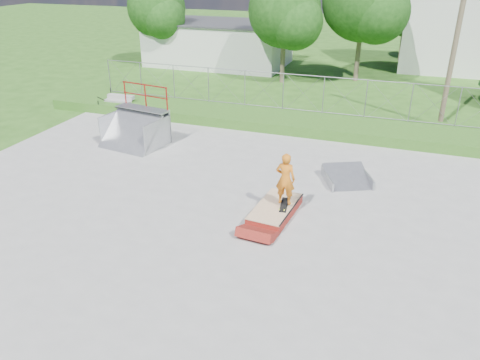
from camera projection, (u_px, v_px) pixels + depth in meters
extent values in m
plane|color=#2A5418|center=(197.00, 216.00, 14.74)|extent=(120.00, 120.00, 0.00)
cube|color=gray|center=(197.00, 216.00, 14.73)|extent=(20.00, 16.00, 0.04)
cube|color=#2A5418|center=(277.00, 120.00, 22.72)|extent=(24.00, 3.00, 0.50)
cube|color=maroon|center=(275.00, 211.00, 14.73)|extent=(1.28, 2.35, 0.32)
cube|color=tan|center=(275.00, 206.00, 14.65)|extent=(1.30, 2.37, 0.02)
cube|color=black|center=(284.00, 205.00, 14.59)|extent=(0.31, 0.82, 0.13)
imported|color=#CB6916|center=(285.00, 181.00, 14.23)|extent=(0.61, 0.40, 1.67)
cube|color=silver|center=(219.00, 44.00, 35.23)|extent=(10.00, 6.00, 3.00)
cube|color=silver|center=(463.00, 34.00, 33.09)|extent=(8.00, 6.00, 5.00)
cylinder|color=brown|center=(456.00, 41.00, 20.98)|extent=(0.24, 0.24, 8.00)
cylinder|color=brown|center=(283.00, 63.00, 30.14)|extent=(0.30, 0.30, 2.45)
sphere|color=#153B10|center=(285.00, 11.00, 28.77)|extent=(4.48, 4.48, 4.48)
sphere|color=#153B10|center=(295.00, 22.00, 28.28)|extent=(3.36, 3.36, 3.36)
cylinder|color=brown|center=(357.00, 59.00, 30.41)|extent=(0.30, 0.30, 2.80)
sphere|color=#153B10|center=(378.00, 12.00, 28.29)|extent=(3.84, 3.84, 3.84)
cylinder|color=brown|center=(160.00, 50.00, 34.89)|extent=(0.30, 0.30, 2.27)
sphere|color=#153B10|center=(157.00, 8.00, 33.62)|extent=(4.16, 4.16, 4.16)
sphere|color=#153B10|center=(163.00, 17.00, 33.16)|extent=(3.12, 3.12, 3.12)
cylinder|color=brown|center=(402.00, 47.00, 36.62)|extent=(0.30, 0.30, 2.10)
sphere|color=#153B10|center=(407.00, 10.00, 35.44)|extent=(3.84, 3.84, 3.84)
sphere|color=#153B10|center=(416.00, 18.00, 35.03)|extent=(2.88, 2.88, 2.88)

